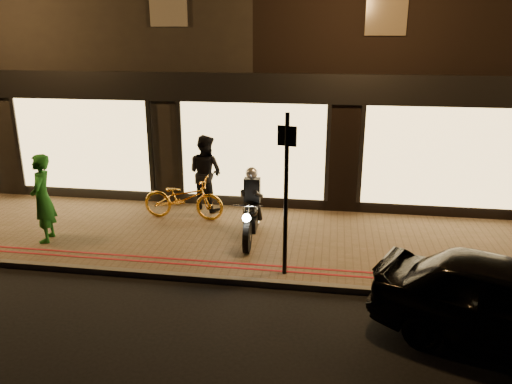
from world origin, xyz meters
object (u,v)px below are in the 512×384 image
motorcycle (251,212)px  sign_post (286,188)px  person_green (42,198)px  bicycle_gold (183,198)px

motorcycle → sign_post: sign_post is taller
motorcycle → sign_post: 2.05m
sign_post → person_green: bearing=171.7°
bicycle_gold → person_green: size_ratio=1.03×
sign_post → bicycle_gold: 3.87m
motorcycle → sign_post: (0.88, -1.51, 1.06)m
motorcycle → person_green: 4.43m
motorcycle → person_green: size_ratio=1.02×
sign_post → bicycle_gold: (-2.70, 2.52, -1.16)m
sign_post → person_green: 5.34m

